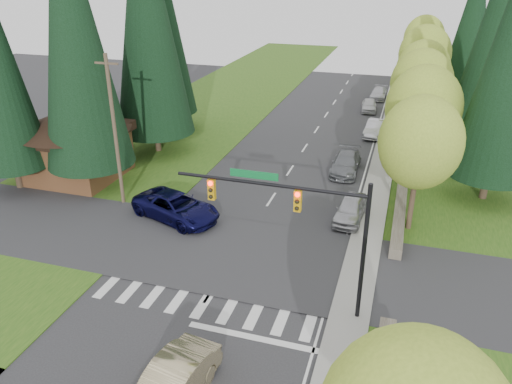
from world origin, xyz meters
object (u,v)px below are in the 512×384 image
at_px(parked_car_c, 375,128).
at_px(parked_car_d, 369,105).
at_px(parked_car_a, 351,209).
at_px(parked_car_e, 379,93).
at_px(suv_navy, 176,207).
at_px(parked_car_b, 346,163).

relative_size(parked_car_c, parked_car_d, 1.15).
relative_size(parked_car_a, parked_car_d, 1.11).
height_order(parked_car_d, parked_car_e, parked_car_d).
bearing_deg(parked_car_d, suv_navy, -112.77).
distance_m(suv_navy, parked_car_a, 11.09).
height_order(parked_car_c, parked_car_e, parked_car_c).
xyz_separation_m(parked_car_a, parked_car_c, (0.00, 17.63, 0.01)).
xyz_separation_m(suv_navy, parked_car_c, (10.63, 20.78, -0.10)).
relative_size(parked_car_b, parked_car_d, 1.30).
bearing_deg(parked_car_b, suv_navy, -130.20).
bearing_deg(parked_car_b, parked_car_a, -80.09).
bearing_deg(parked_car_c, suv_navy, -111.82).
xyz_separation_m(suv_navy, parked_car_e, (9.78, 35.28, -0.20)).
height_order(suv_navy, parked_car_e, suv_navy).
bearing_deg(suv_navy, parked_car_d, 2.06).
bearing_deg(parked_car_a, parked_car_d, 97.19).
bearing_deg(parked_car_a, parked_car_e, 95.63).
distance_m(parked_car_a, parked_car_e, 32.14).
xyz_separation_m(parked_car_b, parked_car_d, (0.00, 18.29, -0.07)).
distance_m(suv_navy, parked_car_e, 36.61).
distance_m(parked_car_b, parked_car_d, 18.29).
bearing_deg(parked_car_c, parked_car_b, -92.88).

